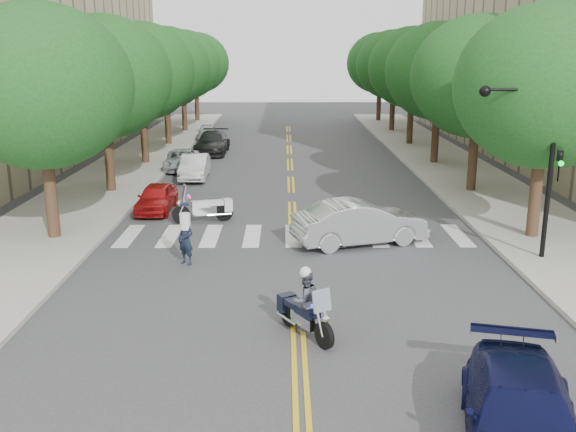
{
  "coord_description": "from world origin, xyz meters",
  "views": [
    {
      "loc": [
        -0.33,
        -16.69,
        6.8
      ],
      "look_at": [
        -0.22,
        4.46,
        1.3
      ],
      "focal_mm": 40.0,
      "sensor_mm": 36.0,
      "label": 1
    }
  ],
  "objects_px": {
    "motorcycle_parked": "(208,209)",
    "officer_standing": "(186,240)",
    "convertible": "(360,223)",
    "motorcycle_police": "(304,305)",
    "sedan_blue": "(521,417)"
  },
  "relations": [
    {
      "from": "motorcycle_parked",
      "to": "officer_standing",
      "type": "xyz_separation_m",
      "value": [
        -0.1,
        -5.32,
        0.27
      ]
    },
    {
      "from": "convertible",
      "to": "motorcycle_police",
      "type": "bearing_deg",
      "value": 146.19
    },
    {
      "from": "convertible",
      "to": "sedan_blue",
      "type": "distance_m",
      "value": 12.47
    },
    {
      "from": "motorcycle_police",
      "to": "sedan_blue",
      "type": "relative_size",
      "value": 0.42
    },
    {
      "from": "motorcycle_police",
      "to": "sedan_blue",
      "type": "xyz_separation_m",
      "value": [
        3.59,
        -4.77,
        -0.1
      ]
    },
    {
      "from": "officer_standing",
      "to": "convertible",
      "type": "distance_m",
      "value": 6.32
    },
    {
      "from": "convertible",
      "to": "officer_standing",
      "type": "bearing_deg",
      "value": 93.25
    },
    {
      "from": "motorcycle_police",
      "to": "officer_standing",
      "type": "height_order",
      "value": "motorcycle_police"
    },
    {
      "from": "officer_standing",
      "to": "sedan_blue",
      "type": "distance_m",
      "value": 12.49
    },
    {
      "from": "motorcycle_police",
      "to": "officer_standing",
      "type": "xyz_separation_m",
      "value": [
        -3.68,
        5.39,
        0.03
      ]
    },
    {
      "from": "officer_standing",
      "to": "motorcycle_police",
      "type": "bearing_deg",
      "value": -21.08
    },
    {
      "from": "motorcycle_police",
      "to": "motorcycle_parked",
      "type": "xyz_separation_m",
      "value": [
        -3.58,
        10.7,
        -0.24
      ]
    },
    {
      "from": "motorcycle_parked",
      "to": "sedan_blue",
      "type": "distance_m",
      "value": 17.05
    },
    {
      "from": "officer_standing",
      "to": "convertible",
      "type": "bearing_deg",
      "value": 55.37
    },
    {
      "from": "motorcycle_police",
      "to": "convertible",
      "type": "height_order",
      "value": "motorcycle_police"
    }
  ]
}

